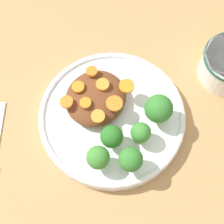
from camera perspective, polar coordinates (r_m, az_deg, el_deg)
The scene contains 16 objects.
ground_plane at distance 0.65m, azimuth 0.00°, elevation -1.31°, with size 4.00×4.00×0.00m, color tan.
plate at distance 0.64m, azimuth 0.00°, elevation -0.81°, with size 0.25×0.25×0.03m.
stew_mound at distance 0.63m, azimuth -2.50°, elevation 2.15°, with size 0.11×0.10×0.03m, color brown.
broccoli_floret_0 at distance 0.59m, azimuth -0.04°, elevation -3.78°, with size 0.04×0.04×0.05m.
broccoli_floret_1 at distance 0.60m, azimuth 7.11°, elevation 0.43°, with size 0.05×0.05×0.06m.
broccoli_floret_2 at distance 0.60m, azimuth 4.38°, elevation -3.25°, with size 0.03×0.03×0.05m.
broccoli_floret_3 at distance 0.57m, azimuth 2.86°, elevation -7.33°, with size 0.04×0.04×0.06m.
broccoli_floret_4 at distance 0.58m, azimuth -2.12°, elevation -7.03°, with size 0.04×0.04×0.05m.
carrot_slice_0 at distance 0.60m, azimuth -4.06°, elevation 1.38°, with size 0.02×0.02×0.01m, color orange.
carrot_slice_1 at distance 0.59m, azimuth -2.15°, elevation -0.65°, with size 0.02×0.02×0.00m, color orange.
carrot_slice_2 at distance 0.62m, azimuth -1.45°, elevation 4.19°, with size 0.02×0.02×0.01m, color orange.
carrot_slice_3 at distance 0.60m, azimuth 0.12°, elevation 1.43°, with size 0.03×0.03×0.00m, color orange.
carrot_slice_4 at distance 0.61m, azimuth -6.96°, elevation 1.53°, with size 0.02×0.02×0.01m, color orange.
carrot_slice_5 at distance 0.62m, azimuth -5.07°, elevation 3.98°, with size 0.02×0.02×0.00m, color orange.
carrot_slice_6 at distance 0.63m, azimuth -3.11°, elevation 6.19°, with size 0.02×0.02×0.01m, color orange.
carrot_slice_7 at distance 0.62m, azimuth 2.06°, elevation 4.07°, with size 0.03×0.03×0.01m, color orange.
Camera 1 is at (0.21, 0.14, 0.60)m, focal length 60.00 mm.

